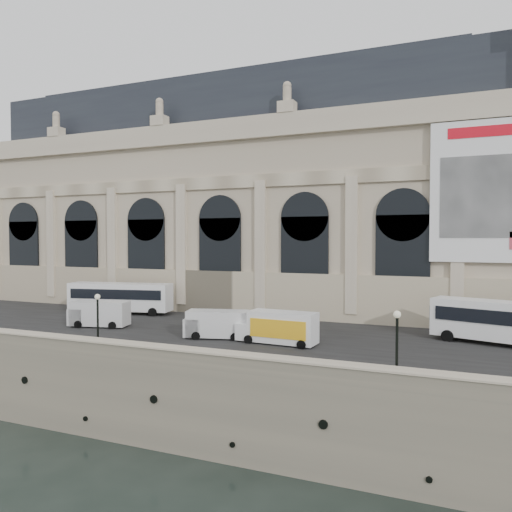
{
  "coord_description": "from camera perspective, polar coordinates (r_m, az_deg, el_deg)",
  "views": [
    {
      "loc": [
        21.67,
        -28.61,
        14.68
      ],
      "look_at": [
        0.37,
        22.0,
        12.76
      ],
      "focal_mm": 35.0,
      "sensor_mm": 36.0,
      "label": 1
    }
  ],
  "objects": [
    {
      "name": "ground",
      "position": [
        38.78,
        -14.13,
        -20.3
      ],
      "size": [
        260.0,
        260.0,
        0.0
      ],
      "primitive_type": "plane",
      "color": "black",
      "rests_on": "ground"
    },
    {
      "name": "quay",
      "position": [
        68.21,
        3.99,
        -7.86
      ],
      "size": [
        160.0,
        70.0,
        6.0
      ],
      "primitive_type": "cube",
      "color": "gray",
      "rests_on": "ground"
    },
    {
      "name": "street",
      "position": [
        48.58,
        -4.11,
        -8.26
      ],
      "size": [
        160.0,
        24.0,
        0.06
      ],
      "primitive_type": "cube",
      "color": "#2D2D2D",
      "rests_on": "quay"
    },
    {
      "name": "parapet",
      "position": [
        37.26,
        -13.65,
        -10.55
      ],
      "size": [
        160.0,
        1.4,
        1.21
      ],
      "color": "gray",
      "rests_on": "quay"
    },
    {
      "name": "museum",
      "position": [
        65.78,
        -2.12,
        6.4
      ],
      "size": [
        69.0,
        18.7,
        29.1
      ],
      "color": "beige",
      "rests_on": "quay"
    },
    {
      "name": "bus_left",
      "position": [
        59.64,
        -15.27,
        -4.51
      ],
      "size": [
        12.28,
        4.83,
        3.55
      ],
      "color": "white",
      "rests_on": "quay"
    },
    {
      "name": "bus_right",
      "position": [
        45.04,
        27.1,
        -6.73
      ],
      "size": [
        12.39,
        5.93,
        3.59
      ],
      "color": "white",
      "rests_on": "quay"
    },
    {
      "name": "van_b",
      "position": [
        51.59,
        -17.73,
        -6.32
      ],
      "size": [
        6.03,
        3.43,
        2.53
      ],
      "color": "silver",
      "rests_on": "quay"
    },
    {
      "name": "van_c",
      "position": [
        43.79,
        -4.83,
        -7.77
      ],
      "size": [
        5.82,
        3.4,
        2.44
      ],
      "color": "silver",
      "rests_on": "quay"
    },
    {
      "name": "box_truck",
      "position": [
        41.4,
        2.56,
        -8.18
      ],
      "size": [
        6.81,
        2.7,
        2.7
      ],
      "color": "white",
      "rests_on": "quay"
    },
    {
      "name": "lamp_left",
      "position": [
        41.51,
        -17.64,
        -7.14
      ],
      "size": [
        0.44,
        0.44,
        4.32
      ],
      "color": "black",
      "rests_on": "quay"
    },
    {
      "name": "lamp_right",
      "position": [
        31.29,
        15.8,
        -10.04
      ],
      "size": [
        0.45,
        0.45,
        4.4
      ],
      "color": "black",
      "rests_on": "quay"
    }
  ]
}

